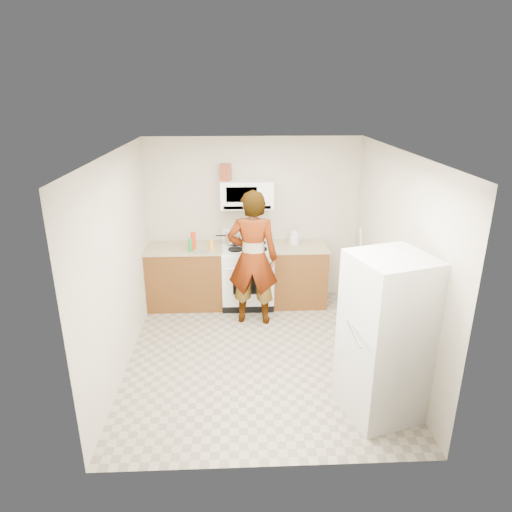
{
  "coord_description": "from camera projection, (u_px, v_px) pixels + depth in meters",
  "views": [
    {
      "loc": [
        -0.26,
        -4.93,
        3.14
      ],
      "look_at": [
        -0.01,
        0.55,
        1.12
      ],
      "focal_mm": 32.0,
      "sensor_mm": 36.0,
      "label": 1
    }
  ],
  "objects": [
    {
      "name": "jug",
      "position": [
        226.0,
        172.0,
        6.48
      ],
      "size": [
        0.17,
        0.17,
        0.24
      ],
      "primitive_type": "cube",
      "rotation": [
        0.0,
        0.0,
        -0.25
      ],
      "color": "maroon",
      "rests_on": "microwave"
    },
    {
      "name": "bottle_spray",
      "position": [
        193.0,
        241.0,
        6.62
      ],
      "size": [
        0.09,
        0.09,
        0.25
      ],
      "primitive_type": "cylinder",
      "rotation": [
        0.0,
        0.0,
        0.19
      ],
      "color": "red",
      "rests_on": "counter_left"
    },
    {
      "name": "cabinet_left",
      "position": [
        186.0,
        277.0,
        6.91
      ],
      "size": [
        1.12,
        0.62,
        0.9
      ],
      "primitive_type": "cube",
      "color": "brown",
      "rests_on": "floor"
    },
    {
      "name": "back_wall",
      "position": [
        253.0,
        220.0,
        6.96
      ],
      "size": [
        3.2,
        0.02,
        2.5
      ],
      "primitive_type": "cube",
      "color": "beige",
      "rests_on": "floor"
    },
    {
      "name": "kettle",
      "position": [
        294.0,
        238.0,
        6.87
      ],
      "size": [
        0.18,
        0.18,
        0.18
      ],
      "primitive_type": "cylinder",
      "rotation": [
        0.0,
        0.0,
        -0.22
      ],
      "color": "silver",
      "rests_on": "counter_right"
    },
    {
      "name": "broom",
      "position": [
        361.0,
        271.0,
        6.57
      ],
      "size": [
        0.21,
        0.23,
        1.33
      ],
      "primitive_type": "cylinder",
      "rotation": [
        0.14,
        -0.14,
        0.06
      ],
      "color": "silver",
      "rests_on": "floor"
    },
    {
      "name": "tray",
      "position": [
        256.0,
        246.0,
        6.72
      ],
      "size": [
        0.28,
        0.21,
        0.05
      ],
      "primitive_type": "cube",
      "rotation": [
        0.0,
        0.0,
        0.2
      ],
      "color": "white",
      "rests_on": "gas_range"
    },
    {
      "name": "floor",
      "position": [
        259.0,
        355.0,
        5.72
      ],
      "size": [
        3.6,
        3.6,
        0.0
      ],
      "primitive_type": "plane",
      "color": "gray",
      "rests_on": "ground"
    },
    {
      "name": "pot_lid",
      "position": [
        203.0,
        251.0,
        6.55
      ],
      "size": [
        0.29,
        0.29,
        0.01
      ],
      "primitive_type": "cylinder",
      "rotation": [
        0.0,
        0.0,
        0.26
      ],
      "color": "white",
      "rests_on": "counter_left"
    },
    {
      "name": "right_wall",
      "position": [
        394.0,
        260.0,
        5.35
      ],
      "size": [
        0.02,
        3.6,
        2.5
      ],
      "primitive_type": "cube",
      "color": "beige",
      "rests_on": "floor"
    },
    {
      "name": "saucepan",
      "position": [
        233.0,
        238.0,
        6.87
      ],
      "size": [
        0.25,
        0.25,
        0.13
      ],
      "primitive_type": "cylinder",
      "rotation": [
        0.0,
        0.0,
        0.04
      ],
      "color": "#B8B7BC",
      "rests_on": "gas_range"
    },
    {
      "name": "fridge",
      "position": [
        385.0,
        338.0,
        4.46
      ],
      "size": [
        0.87,
        0.87,
        1.7
      ],
      "primitive_type": "cube",
      "rotation": [
        0.0,
        0.0,
        0.3
      ],
      "color": "beige",
      "rests_on": "floor"
    },
    {
      "name": "person",
      "position": [
        253.0,
        258.0,
        6.24
      ],
      "size": [
        0.75,
        0.54,
        1.91
      ],
      "primitive_type": "imported",
      "rotation": [
        0.0,
        0.0,
        3.01
      ],
      "color": "tan",
      "rests_on": "floor"
    },
    {
      "name": "counter_right",
      "position": [
        299.0,
        246.0,
        6.82
      ],
      "size": [
        0.82,
        0.64,
        0.03
      ],
      "primitive_type": "cube",
      "color": "tan",
      "rests_on": "cabinet_right"
    },
    {
      "name": "microwave",
      "position": [
        247.0,
        194.0,
        6.63
      ],
      "size": [
        0.76,
        0.38,
        0.4
      ],
      "primitive_type": "cube",
      "color": "white",
      "rests_on": "back_wall"
    },
    {
      "name": "cabinet_right",
      "position": [
        298.0,
        275.0,
        6.99
      ],
      "size": [
        0.8,
        0.62,
        0.9
      ],
      "primitive_type": "cube",
      "color": "brown",
      "rests_on": "floor"
    },
    {
      "name": "bottle_hot_sauce",
      "position": [
        212.0,
        245.0,
        6.57
      ],
      "size": [
        0.06,
        0.06,
        0.17
      ],
      "primitive_type": "cylinder",
      "rotation": [
        0.0,
        0.0,
        -0.08
      ],
      "color": "#FF9F1C",
      "rests_on": "counter_left"
    },
    {
      "name": "bottle_green_cap",
      "position": [
        190.0,
        245.0,
        6.52
      ],
      "size": [
        0.07,
        0.07,
        0.19
      ],
      "primitive_type": "cylinder",
      "rotation": [
        0.0,
        0.0,
        0.17
      ],
      "color": "#177F2E",
      "rests_on": "counter_left"
    },
    {
      "name": "gas_range",
      "position": [
        248.0,
        274.0,
        6.93
      ],
      "size": [
        0.76,
        0.65,
        1.13
      ],
      "color": "white",
      "rests_on": "floor"
    },
    {
      "name": "counter_left",
      "position": [
        184.0,
        248.0,
        6.75
      ],
      "size": [
        1.14,
        0.64,
        0.03
      ],
      "primitive_type": "cube",
      "color": "tan",
      "rests_on": "cabinet_left"
    }
  ]
}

